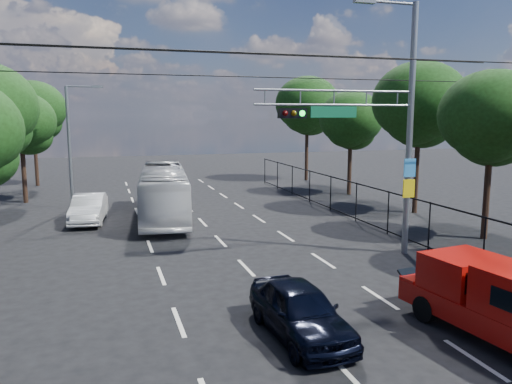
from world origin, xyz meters
name	(u,v)px	position (x,y,z in m)	size (l,w,h in m)	color
ground	(354,380)	(0.00, 0.00, 0.00)	(120.00, 120.00, 0.00)	black
lane_markings	(211,231)	(0.00, 14.00, 0.01)	(6.12, 38.00, 0.01)	beige
signal_mast	(382,119)	(5.28, 7.99, 5.24)	(6.43, 0.39, 9.50)	slate
streetlight_left	(72,141)	(-6.33, 22.00, 3.94)	(2.09, 0.22, 7.08)	slate
utility_wires	(239,62)	(0.00, 8.83, 7.23)	(22.00, 5.04, 0.74)	black
fence_right	(375,207)	(7.60, 12.17, 1.03)	(0.06, 34.03, 2.00)	black
tree_right_b	(492,123)	(11.22, 9.02, 5.06)	(4.50, 4.50, 7.31)	black
tree_right_c	(419,109)	(11.82, 15.02, 5.73)	(5.10, 5.10, 8.29)	black
tree_right_d	(351,123)	(11.42, 22.02, 4.85)	(4.32, 4.32, 7.02)	black
tree_right_e	(307,109)	(11.62, 30.02, 5.94)	(5.28, 5.28, 8.58)	black
tree_left_d	(21,126)	(-9.38, 25.02, 4.72)	(4.20, 4.20, 6.83)	black
tree_left_e	(33,113)	(-9.58, 33.02, 5.53)	(4.92, 4.92, 7.99)	black
red_pickup	(503,300)	(4.26, 0.60, 1.03)	(2.51, 5.37, 1.93)	black
navy_hatchback	(300,311)	(-0.27, 2.25, 0.67)	(1.57, 3.91, 1.33)	black
white_bus	(164,192)	(-1.73, 17.65, 1.37)	(2.30, 9.84, 2.74)	silver
white_van	(89,208)	(-5.50, 17.75, 0.71)	(1.50, 4.29, 1.41)	silver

